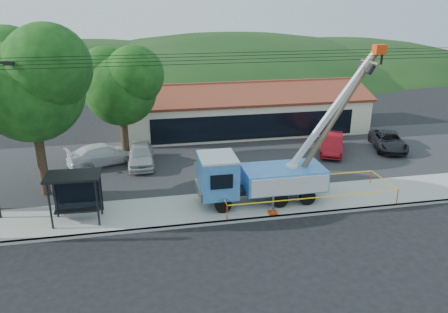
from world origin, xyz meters
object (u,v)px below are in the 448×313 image
car_dark (387,150)px  car_red (331,154)px  utility_truck (258,175)px  car_white (105,165)px  bus_shelter (75,186)px  car_silver (142,166)px  leaning_pole (334,119)px

car_dark → car_red: bearing=-164.1°
utility_truck → car_white: utility_truck is taller
bus_shelter → car_silver: 9.21m
car_white → utility_truck: bearing=-152.0°
utility_truck → leaning_pole: bearing=-1.1°
leaning_pole → car_white: bearing=149.0°
car_red → bus_shelter: bearing=-132.2°
utility_truck → car_dark: 15.40m
bus_shelter → car_red: 20.62m
car_white → car_dark: car_white is taller
utility_truck → bus_shelter: utility_truck is taller
bus_shelter → leaning_pole: bearing=4.0°
bus_shelter → car_dark: (23.92, 7.95, -2.23)m
car_silver → car_red: (15.22, -0.17, 0.00)m
leaning_pole → car_silver: size_ratio=1.92×
leaning_pole → car_silver: (-11.56, 7.81, -5.16)m
utility_truck → leaning_pole: size_ratio=1.19×
car_white → car_dark: 23.06m
utility_truck → bus_shelter: (-10.61, -0.43, 0.40)m
utility_truck → car_silver: (-6.96, 7.72, -1.83)m
leaning_pole → bus_shelter: 15.50m
car_white → car_dark: (23.04, -0.99, 0.00)m
leaning_pole → car_silver: bearing=145.9°
leaning_pole → bus_shelter: leaning_pole is taller
car_silver → car_red: bearing=-0.1°
bus_shelter → utility_truck: bearing=5.1°
car_silver → car_white: car_silver is taller
car_silver → bus_shelter: bearing=-113.6°
bus_shelter → car_silver: size_ratio=0.62×
leaning_pole → car_white: (-14.33, 8.60, -5.16)m
bus_shelter → car_white: size_ratio=0.56×
car_silver → car_white: size_ratio=0.90×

